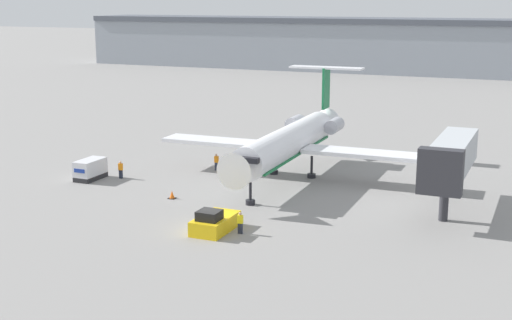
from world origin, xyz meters
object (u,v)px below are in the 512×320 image
Objects in this scene: jet_bridge at (451,158)px; pushback_tug at (215,222)px; worker_near_tug at (240,222)px; traffic_cone_left at (172,195)px; luggage_cart at (90,169)px; worker_by_wing at (216,162)px; worker_on_apron at (121,169)px; airplane_main at (290,141)px.

pushback_tug is at bearing -142.33° from jet_bridge.
worker_near_tug is 2.38× the size of traffic_cone_left.
pushback_tug is at bearing -27.40° from luggage_cart.
jet_bridge reaches higher than worker_by_wing.
pushback_tug is 2.57× the size of worker_on_apron.
worker_near_tug is 0.96× the size of worker_on_apron.
worker_by_wing is (9.36, 7.92, -0.09)m from luggage_cart.
luggage_cart is 21.54m from worker_near_tug.
traffic_cone_left is (-9.20, 6.17, -0.52)m from worker_near_tug.
worker_on_apron reaches higher than traffic_cone_left.
airplane_main is at bearing 23.68° from worker_on_apron.
worker_near_tug is at bearing -58.74° from worker_by_wing.
worker_near_tug is 19.73m from worker_by_wing.
worker_by_wing reaches higher than traffic_cone_left.
worker_by_wing is 2.46× the size of traffic_cone_left.
worker_on_apron is (-6.95, -6.47, 0.00)m from worker_by_wing.
worker_by_wing is 1.00× the size of worker_on_apron.
worker_on_apron reaches higher than worker_by_wing.
worker_near_tug is at bearing 6.15° from pushback_tug.
pushback_tug reaches higher than worker_on_apron.
worker_on_apron is at bearing 145.16° from pushback_tug.
airplane_main reaches higher than worker_near_tug.
luggage_cart is (-17.13, -7.92, -2.63)m from airplane_main.
traffic_cone_left is at bearing 146.18° from worker_near_tug.
worker_near_tug is at bearing -31.17° from worker_on_apron.
airplane_main is 15.72× the size of worker_by_wing.
airplane_main reaches higher than jet_bridge.
traffic_cone_left is at bearing 138.67° from pushback_tug.
jet_bridge is (15.55, -5.45, 0.86)m from airplane_main.
traffic_cone_left is (-7.25, 6.38, -0.34)m from pushback_tug.
traffic_cone_left is at bearing -122.25° from airplane_main.
traffic_cone_left is at bearing -166.79° from jet_bridge.
jet_bridge is at bearing -19.32° from airplane_main.
traffic_cone_left is (-6.74, -10.69, -3.26)m from airplane_main.
airplane_main is at bearing 160.68° from jet_bridge.
worker_near_tug is at bearing -81.69° from airplane_main.
pushback_tug is 18.56m from worker_on_apron.
traffic_cone_left is at bearing -84.48° from worker_by_wing.
airplane_main reaches higher than worker_by_wing.
pushback_tug reaches higher than worker_by_wing.
worker_on_apron is at bearing 31.22° from luggage_cart.
worker_by_wing is 9.49m from worker_on_apron.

